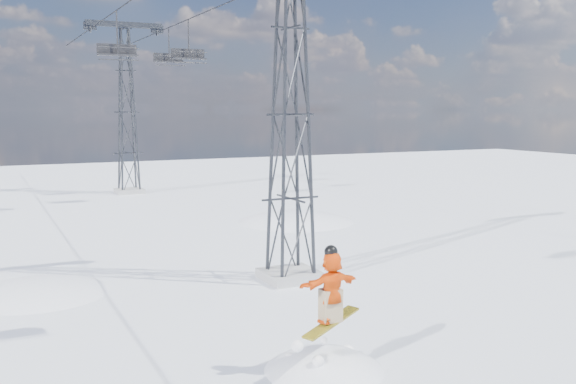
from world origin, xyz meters
The scene contains 6 objects.
ground centered at (0.00, 0.00, 0.00)m, with size 120.00×120.00×0.00m, color white.
lift_tower_near centered at (0.80, 8.00, 5.47)m, with size 5.20×1.80×11.43m.
lift_tower_far centered at (0.80, 33.00, 5.47)m, with size 5.20×1.80×11.43m.
lift_chair_mid centered at (3.00, 26.01, 8.84)m, with size 2.03×0.58×2.52m.
lift_chair_far centered at (-1.40, 24.45, 8.76)m, with size 2.10×0.60×2.61m.
lift_chair_extra centered at (3.00, 30.22, 8.92)m, with size 1.95×0.56×2.41m.
Camera 1 is at (-8.42, -10.79, 5.65)m, focal length 40.00 mm.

